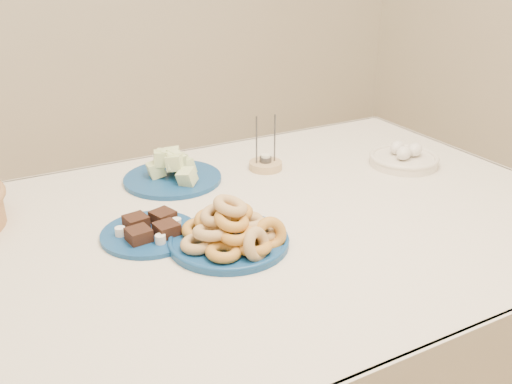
# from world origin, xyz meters

# --- Properties ---
(dining_table) EXTENTS (1.71, 1.11, 0.75)m
(dining_table) POSITION_xyz_m (0.00, 0.00, 0.64)
(dining_table) COLOR brown
(dining_table) RESTS_ON ground
(donut_platter) EXTENTS (0.35, 0.35, 0.12)m
(donut_platter) POSITION_xyz_m (-0.08, -0.08, 0.78)
(donut_platter) COLOR navy
(donut_platter) RESTS_ON dining_table
(melon_plate) EXTENTS (0.35, 0.35, 0.09)m
(melon_plate) POSITION_xyz_m (-0.06, 0.33, 0.78)
(melon_plate) COLOR navy
(melon_plate) RESTS_ON dining_table
(brownie_plate) EXTENTS (0.24, 0.24, 0.04)m
(brownie_plate) POSITION_xyz_m (-0.22, 0.05, 0.76)
(brownie_plate) COLOR navy
(brownie_plate) RESTS_ON dining_table
(candle_holder) EXTENTS (0.11, 0.11, 0.16)m
(candle_holder) POSITION_xyz_m (0.21, 0.28, 0.77)
(candle_holder) COLOR tan
(candle_holder) RESTS_ON dining_table
(egg_bowl) EXTENTS (0.27, 0.27, 0.07)m
(egg_bowl) POSITION_xyz_m (0.59, 0.11, 0.77)
(egg_bowl) COLOR beige
(egg_bowl) RESTS_ON dining_table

